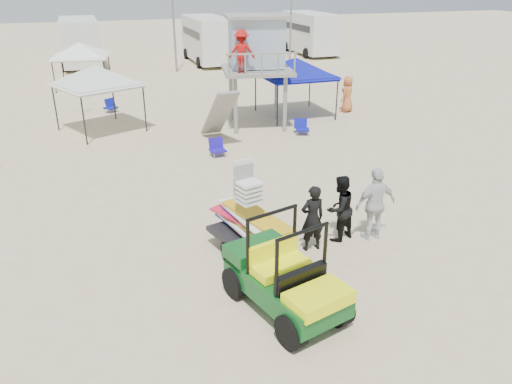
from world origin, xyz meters
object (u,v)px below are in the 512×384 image
object	(u,v)px
utility_cart	(285,271)
surf_trailer	(248,222)
man_left	(312,218)
canopy_blue	(296,61)
lifeguard_tower	(254,47)

from	to	relation	value
utility_cart	surf_trailer	distance (m)	2.34
utility_cart	man_left	world-z (taller)	utility_cart
canopy_blue	utility_cart	bearing A→B (deg)	-113.73
utility_cart	man_left	bearing A→B (deg)	53.22
lifeguard_tower	surf_trailer	bearing A→B (deg)	-109.57
utility_cart	surf_trailer	bearing A→B (deg)	89.84
surf_trailer	lifeguard_tower	bearing A→B (deg)	70.43
utility_cart	lifeguard_tower	size ratio (longest dim) A/B	0.62
lifeguard_tower	man_left	bearing A→B (deg)	-101.51
man_left	canopy_blue	size ratio (longest dim) A/B	0.54
surf_trailer	utility_cart	bearing A→B (deg)	-90.16
surf_trailer	man_left	xyz separation A→B (m)	(1.52, -0.30, -0.01)
man_left	lifeguard_tower	world-z (taller)	lifeguard_tower
man_left	canopy_blue	bearing A→B (deg)	-112.51
surf_trailer	man_left	size ratio (longest dim) A/B	1.49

